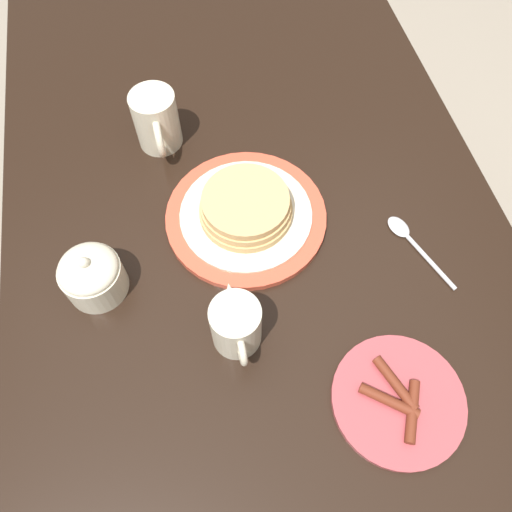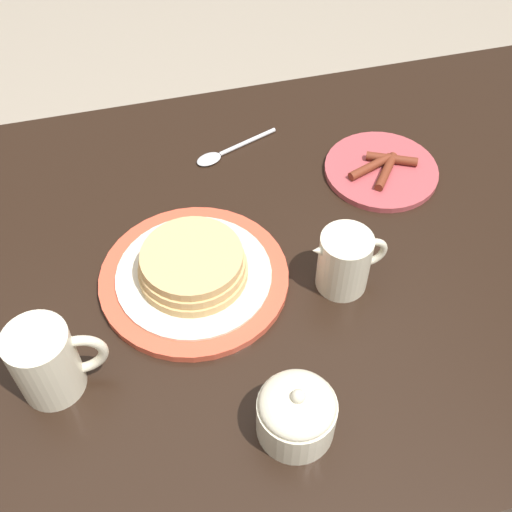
{
  "view_description": "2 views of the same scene",
  "coord_description": "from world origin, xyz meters",
  "px_view_note": "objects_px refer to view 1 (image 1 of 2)",
  "views": [
    {
      "loc": [
        0.46,
        -0.09,
        1.43
      ],
      "look_at": [
        0.11,
        -0.02,
        0.77
      ],
      "focal_mm": 35.0,
      "sensor_mm": 36.0,
      "label": 1
    },
    {
      "loc": [
        -0.03,
        -0.56,
        1.44
      ],
      "look_at": [
        0.11,
        -0.02,
        0.77
      ],
      "focal_mm": 45.0,
      "sensor_mm": 36.0,
      "label": 2
    }
  ],
  "objects_px": {
    "creamer_pitcher": "(236,324)",
    "sugar_bowl": "(92,275)",
    "side_plate_bacon": "(398,400)",
    "pancake_plate": "(246,212)",
    "coffee_mug": "(157,121)",
    "spoon": "(410,239)"
  },
  "relations": [
    {
      "from": "creamer_pitcher",
      "to": "sugar_bowl",
      "type": "height_order",
      "value": "creamer_pitcher"
    },
    {
      "from": "coffee_mug",
      "to": "spoon",
      "type": "distance_m",
      "value": 0.46
    },
    {
      "from": "side_plate_bacon",
      "to": "creamer_pitcher",
      "type": "bearing_deg",
      "value": -125.24
    },
    {
      "from": "sugar_bowl",
      "to": "coffee_mug",
      "type": "bearing_deg",
      "value": 153.96
    },
    {
      "from": "coffee_mug",
      "to": "side_plate_bacon",
      "type": "bearing_deg",
      "value": 25.83
    },
    {
      "from": "pancake_plate",
      "to": "spoon",
      "type": "distance_m",
      "value": 0.26
    },
    {
      "from": "side_plate_bacon",
      "to": "sugar_bowl",
      "type": "height_order",
      "value": "sugar_bowl"
    },
    {
      "from": "coffee_mug",
      "to": "spoon",
      "type": "xyz_separation_m",
      "value": [
        0.29,
        0.36,
        -0.05
      ]
    },
    {
      "from": "pancake_plate",
      "to": "spoon",
      "type": "height_order",
      "value": "pancake_plate"
    },
    {
      "from": "creamer_pitcher",
      "to": "sugar_bowl",
      "type": "xyz_separation_m",
      "value": [
        -0.12,
        -0.19,
        -0.01
      ]
    },
    {
      "from": "side_plate_bacon",
      "to": "creamer_pitcher",
      "type": "xyz_separation_m",
      "value": [
        -0.14,
        -0.19,
        0.04
      ]
    },
    {
      "from": "coffee_mug",
      "to": "creamer_pitcher",
      "type": "xyz_separation_m",
      "value": [
        0.39,
        0.06,
        -0.01
      ]
    },
    {
      "from": "sugar_bowl",
      "to": "side_plate_bacon",
      "type": "bearing_deg",
      "value": 55.84
    },
    {
      "from": "sugar_bowl",
      "to": "creamer_pitcher",
      "type": "bearing_deg",
      "value": 56.97
    },
    {
      "from": "sugar_bowl",
      "to": "spoon",
      "type": "distance_m",
      "value": 0.49
    },
    {
      "from": "spoon",
      "to": "sugar_bowl",
      "type": "bearing_deg",
      "value": -92.8
    },
    {
      "from": "creamer_pitcher",
      "to": "side_plate_bacon",
      "type": "bearing_deg",
      "value": 54.76
    },
    {
      "from": "side_plate_bacon",
      "to": "creamer_pitcher",
      "type": "distance_m",
      "value": 0.24
    },
    {
      "from": "pancake_plate",
      "to": "creamer_pitcher",
      "type": "height_order",
      "value": "creamer_pitcher"
    },
    {
      "from": "pancake_plate",
      "to": "coffee_mug",
      "type": "distance_m",
      "value": 0.23
    },
    {
      "from": "side_plate_bacon",
      "to": "coffee_mug",
      "type": "bearing_deg",
      "value": -154.17
    },
    {
      "from": "spoon",
      "to": "side_plate_bacon",
      "type": "bearing_deg",
      "value": -24.35
    }
  ]
}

